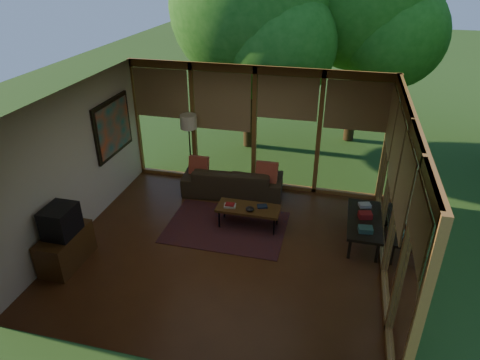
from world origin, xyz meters
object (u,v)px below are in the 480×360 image
(television, at_px, (60,221))
(coffee_table, at_px, (248,209))
(side_console, at_px, (364,221))
(floor_lamp, at_px, (189,126))
(sofa, at_px, (233,180))
(media_cabinet, at_px, (66,248))

(television, bearing_deg, coffee_table, 33.72)
(side_console, bearing_deg, floor_lamp, 160.56)
(floor_lamp, bearing_deg, coffee_table, -40.32)
(sofa, distance_m, floor_lamp, 1.52)
(sofa, relative_size, television, 3.89)
(sofa, xyz_separation_m, floor_lamp, (-1.03, 0.21, 1.09))
(floor_lamp, bearing_deg, sofa, -11.35)
(floor_lamp, height_order, coffee_table, floor_lamp)
(floor_lamp, xyz_separation_m, side_console, (3.78, -1.34, -1.00))
(floor_lamp, distance_m, coffee_table, 2.39)
(sofa, bearing_deg, floor_lamp, -16.90)
(coffee_table, height_order, side_console, side_console)
(sofa, distance_m, side_console, 2.98)
(sofa, bearing_deg, side_console, 152.16)
(sofa, xyz_separation_m, media_cabinet, (-2.12, -3.01, -0.01))
(television, distance_m, floor_lamp, 3.43)
(media_cabinet, bearing_deg, sofa, 54.84)
(television, bearing_deg, floor_lamp, 71.63)
(media_cabinet, distance_m, side_console, 5.22)
(floor_lamp, relative_size, coffee_table, 1.38)
(sofa, relative_size, floor_lamp, 1.30)
(sofa, xyz_separation_m, television, (-2.10, -3.01, 0.54))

